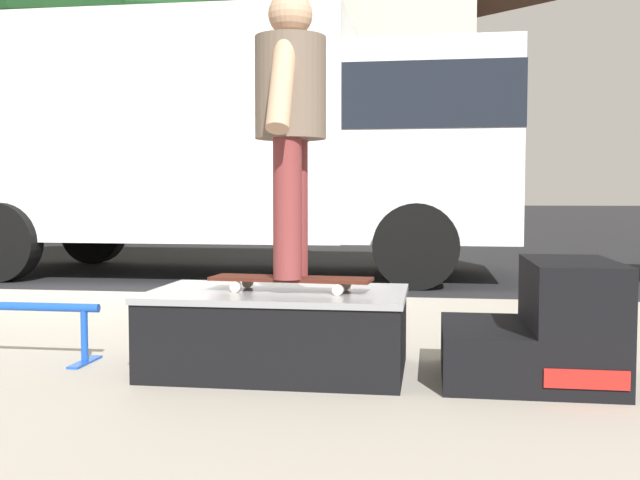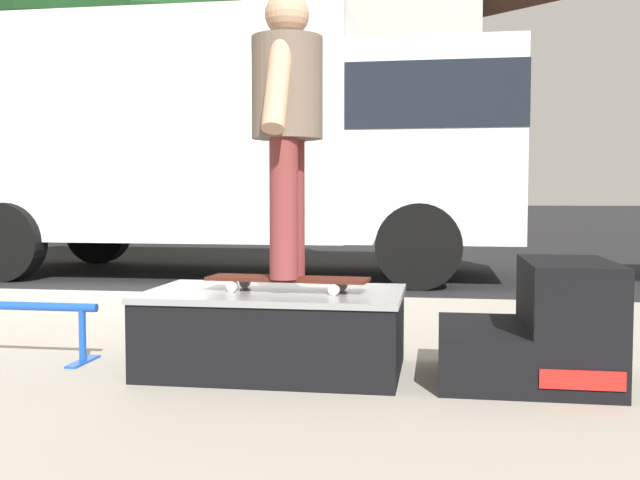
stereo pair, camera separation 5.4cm
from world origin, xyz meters
The scene contains 7 objects.
ground_plane centered at (0.00, 0.00, 0.00)m, with size 140.00×140.00×0.00m, color black.
skate_box centered at (2.16, -3.24, 0.33)m, with size 1.24×0.76×0.40m.
kicker_ramp centered at (3.41, -3.24, 0.35)m, with size 0.78×0.74×0.56m.
skateboard centered at (2.23, -3.26, 0.57)m, with size 0.79×0.26×0.07m.
skater_kid centered at (2.23, -3.26, 1.40)m, with size 0.34×0.72×1.39m.
box_truck centered at (0.42, 2.20, 1.70)m, with size 6.91×2.63×3.05m.
house_behind centered at (-0.68, 13.20, 4.24)m, with size 9.54×8.23×8.40m.
Camera 2 is at (2.95, -6.74, 0.98)m, focal length 41.59 mm.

